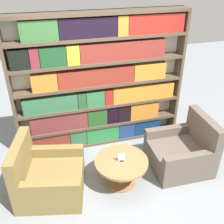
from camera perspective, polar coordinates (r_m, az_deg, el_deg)
ground_plane at (r=4.10m, az=3.02°, el=-17.88°), size 14.00×14.00×0.00m
bookshelf at (r=4.56m, az=-2.77°, el=5.97°), size 2.97×0.30×2.39m
armchair_left at (r=4.08m, az=-13.92°, el=-13.64°), size 1.10×1.07×0.90m
armchair_right at (r=4.56m, az=15.04°, el=-8.39°), size 0.95×0.91×0.90m
coffee_table at (r=4.07m, az=2.02°, el=-11.88°), size 0.81×0.81×0.45m
table_sign at (r=3.95m, az=2.07°, el=-9.91°), size 0.11×0.06×0.13m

